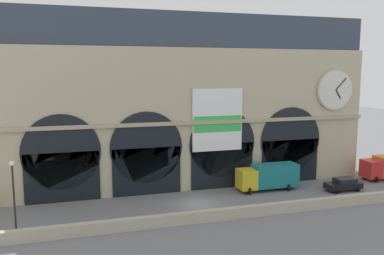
% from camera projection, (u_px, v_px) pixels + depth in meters
% --- Properties ---
extents(ground_plane, '(200.00, 200.00, 0.00)m').
position_uv_depth(ground_plane, '(198.00, 204.00, 42.76)').
color(ground_plane, slate).
extents(quay_parapet_wall, '(90.00, 0.70, 1.12)m').
position_uv_depth(quay_parapet_wall, '(213.00, 215.00, 37.94)').
color(quay_parapet_wall, '#B2A891').
rests_on(quay_parapet_wall, ground).
extents(station_building, '(48.58, 5.78, 21.18)m').
position_uv_depth(station_building, '(180.00, 104.00, 48.61)').
color(station_building, '#BCAD8C').
rests_on(station_building, ground).
extents(box_truck_mideast, '(7.50, 2.91, 3.12)m').
position_uv_depth(box_truck_mideast, '(268.00, 176.00, 47.73)').
color(box_truck_mideast, gold).
rests_on(box_truck_mideast, ground).
extents(car_east, '(4.40, 2.22, 1.55)m').
position_uv_depth(car_east, '(344.00, 184.00, 47.53)').
color(car_east, black).
rests_on(car_east, ground).
extents(street_lamp_quayside, '(0.44, 0.44, 6.90)m').
position_uv_depth(street_lamp_quayside, '(14.00, 190.00, 33.20)').
color(street_lamp_quayside, black).
rests_on(street_lamp_quayside, ground).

